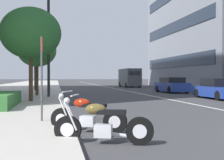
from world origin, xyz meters
TOP-DOWN VIEW (x-y plane):
  - sidewalk_right_plaza at (30.00, 11.83)m, footprint 160.00×10.03m
  - lane_centre_stripe at (35.00, 0.00)m, footprint 110.00×0.16m
  - motorcycle_under_tarp at (0.29, 6.28)m, footprint 0.89×2.14m
  - motorcycle_second_in_row at (1.77, 6.46)m, footprint 1.08×1.96m
  - car_lead_in_lane at (12.48, -3.48)m, footprint 4.45×1.97m
  - car_far_down_avenue at (20.90, -3.45)m, footprint 4.50×2.03m
  - delivery_van_ahead at (36.92, -3.24)m, footprint 5.99×2.14m
  - parking_sign_by_curb at (3.06, 7.70)m, footprint 0.32×0.06m
  - street_lamp_with_banners at (14.47, 7.39)m, footprint 1.26×2.63m
  - clipped_hedge_bed at (8.06, 9.64)m, footprint 4.72×1.10m
  - street_tree_mid_sidewalk at (10.86, 8.64)m, footprint 3.31×3.31m
  - street_tree_by_lamp_post at (16.35, 8.65)m, footprint 2.79×2.79m
  - street_tree_far_plaza at (25.26, 9.36)m, footprint 2.62×2.62m

SIDE VIEW (x-z plane):
  - lane_centre_stripe at x=35.00m, z-range 0.00..0.01m
  - sidewalk_right_plaza at x=30.00m, z-range 0.00..0.15m
  - motorcycle_under_tarp at x=0.29m, z-range -0.13..0.95m
  - motorcycle_second_in_row at x=1.77m, z-range -0.13..0.96m
  - clipped_hedge_bed at x=8.06m, z-range 0.15..0.74m
  - car_lead_in_lane at x=12.48m, z-range -0.06..1.33m
  - car_far_down_avenue at x=20.90m, z-range -0.04..1.39m
  - delivery_van_ahead at x=36.92m, z-range 0.09..2.75m
  - parking_sign_by_curb at x=3.06m, z-range 0.41..2.94m
  - street_tree_by_lamp_post at x=16.35m, z-range 1.17..5.61m
  - street_tree_mid_sidewalk at x=10.86m, z-range 1.30..6.42m
  - street_tree_far_plaza at x=25.26m, z-range 1.64..6.89m
  - street_lamp_with_banners at x=14.47m, z-range 0.94..8.99m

